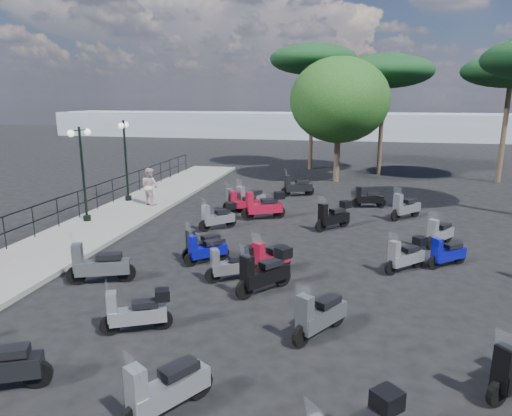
% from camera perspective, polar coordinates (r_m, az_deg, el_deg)
% --- Properties ---
extents(ground, '(120.00, 120.00, 0.00)m').
position_cam_1_polar(ground, '(13.88, -1.25, -7.11)').
color(ground, black).
rests_on(ground, ground).
extents(sidewalk, '(3.00, 30.00, 0.15)m').
position_cam_1_polar(sidewalk, '(18.91, -18.62, -1.91)').
color(sidewalk, slate).
rests_on(sidewalk, ground).
extents(railing, '(0.04, 26.04, 1.10)m').
position_cam_1_polar(railing, '(19.25, -22.44, 0.56)').
color(railing, black).
rests_on(railing, sidewalk).
extents(lamp_post_1, '(0.43, 1.07, 3.69)m').
position_cam_1_polar(lamp_post_1, '(18.92, -20.86, 4.68)').
color(lamp_post_1, black).
rests_on(lamp_post_1, sidewalk).
extents(lamp_post_2, '(0.47, 1.08, 3.76)m').
position_cam_1_polar(lamp_post_2, '(22.17, -15.99, 6.35)').
color(lamp_post_2, black).
rests_on(lamp_post_2, sidewalk).
extents(pedestrian_far, '(1.00, 0.90, 1.69)m').
position_cam_1_polar(pedestrian_far, '(21.22, -13.15, 2.67)').
color(pedestrian_far, '#C3A5A9').
rests_on(pedestrian_far, sidewalk).
extents(scooter_1, '(1.75, 0.89, 1.46)m').
position_cam_1_polar(scooter_1, '(13.10, -19.05, -6.83)').
color(scooter_1, black).
rests_on(scooter_1, ground).
extents(scooter_2, '(1.15, 1.21, 1.25)m').
position_cam_1_polar(scooter_2, '(14.36, -6.54, -4.64)').
color(scooter_2, black).
rests_on(scooter_2, ground).
extents(scooter_3, '(1.44, 0.90, 1.27)m').
position_cam_1_polar(scooter_3, '(19.85, -1.56, 0.63)').
color(scooter_3, black).
rests_on(scooter_3, ground).
extents(scooter_4, '(1.35, 1.09, 1.30)m').
position_cam_1_polar(scooter_4, '(20.28, -2.13, 0.94)').
color(scooter_4, black).
rests_on(scooter_4, ground).
extents(scooter_5, '(1.06, 1.52, 1.39)m').
position_cam_1_polar(scooter_5, '(7.80, -11.25, -21.38)').
color(scooter_5, black).
rests_on(scooter_5, ground).
extents(scooter_6, '(1.43, 0.85, 1.23)m').
position_cam_1_polar(scooter_6, '(10.31, -14.67, -12.48)').
color(scooter_6, black).
rests_on(scooter_6, ground).
extents(scooter_7, '(1.01, 1.50, 1.35)m').
position_cam_1_polar(scooter_7, '(13.00, 1.78, -6.38)').
color(scooter_7, black).
rests_on(scooter_7, ground).
extents(scooter_8, '(1.14, 1.12, 1.20)m').
position_cam_1_polar(scooter_8, '(13.94, -6.28, -5.28)').
color(scooter_8, black).
rests_on(scooter_8, ground).
extents(scooter_9, '(1.24, 1.28, 1.29)m').
position_cam_1_polar(scooter_9, '(17.41, -4.75, -1.13)').
color(scooter_9, black).
rests_on(scooter_9, ground).
extents(scooter_10, '(1.20, 1.53, 1.46)m').
position_cam_1_polar(scooter_10, '(20.30, -0.78, 1.12)').
color(scooter_10, black).
rests_on(scooter_10, ground).
extents(scooter_13, '(1.27, 1.49, 1.43)m').
position_cam_1_polar(scooter_13, '(11.84, 1.11, -8.08)').
color(scooter_13, black).
rests_on(scooter_13, ground).
extents(scooter_14, '(1.37, 0.96, 1.22)m').
position_cam_1_polar(scooter_14, '(12.61, -2.94, -7.09)').
color(scooter_14, black).
rests_on(scooter_14, ground).
extents(scooter_15, '(1.73, 1.06, 1.49)m').
position_cam_1_polar(scooter_15, '(18.77, 1.01, 0.25)').
color(scooter_15, black).
rests_on(scooter_15, ground).
extents(scooter_16, '(1.65, 0.93, 1.41)m').
position_cam_1_polar(scooter_16, '(23.26, 5.12, 2.65)').
color(scooter_16, black).
rests_on(scooter_16, ground).
extents(scooter_18, '(1.05, 1.51, 1.38)m').
position_cam_1_polar(scooter_18, '(9.90, 7.91, -13.19)').
color(scooter_18, black).
rests_on(scooter_18, ground).
extents(scooter_19, '(1.24, 1.20, 1.26)m').
position_cam_1_polar(scooter_19, '(13.93, 18.24, -5.68)').
color(scooter_19, black).
rests_on(scooter_19, ground).
extents(scooter_20, '(1.24, 1.00, 1.19)m').
position_cam_1_polar(scooter_20, '(14.73, 22.74, -5.27)').
color(scooter_20, black).
rests_on(scooter_20, ground).
extents(scooter_21, '(1.31, 1.36, 1.37)m').
position_cam_1_polar(scooter_21, '(17.60, 9.67, -1.02)').
color(scooter_21, black).
rests_on(scooter_21, ground).
extents(scooter_22, '(1.55, 0.55, 1.24)m').
position_cam_1_polar(scooter_22, '(21.38, 13.82, 1.16)').
color(scooter_22, black).
rests_on(scooter_22, ground).
extents(scooter_27, '(1.07, 1.33, 1.28)m').
position_cam_1_polar(scooter_27, '(16.62, 21.95, -2.98)').
color(scooter_27, black).
rests_on(scooter_27, ground).
extents(scooter_28, '(1.29, 1.39, 1.43)m').
position_cam_1_polar(scooter_28, '(19.80, 18.17, 0.06)').
color(scooter_28, black).
rests_on(scooter_28, ground).
extents(broadleaf_tree, '(5.76, 5.76, 7.20)m').
position_cam_1_polar(broadleaf_tree, '(27.37, 10.37, 13.10)').
color(broadleaf_tree, '#38281E').
rests_on(broadleaf_tree, ground).
extents(pine_0, '(6.02, 6.02, 7.55)m').
position_cam_1_polar(pine_0, '(30.61, 15.80, 16.11)').
color(pine_0, '#38281E').
rests_on(pine_0, ground).
extents(pine_1, '(5.43, 5.43, 7.31)m').
position_cam_1_polar(pine_1, '(30.23, 29.33, 14.68)').
color(pine_1, '#38281E').
rests_on(pine_1, ground).
extents(pine_2, '(5.80, 5.80, 8.38)m').
position_cam_1_polar(pine_2, '(32.06, 7.14, 17.92)').
color(pine_2, '#38281E').
rests_on(pine_2, ground).
extents(distant_hills, '(70.00, 8.00, 3.00)m').
position_cam_1_polar(distant_hills, '(57.80, 9.15, 10.15)').
color(distant_hills, gray).
rests_on(distant_hills, ground).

